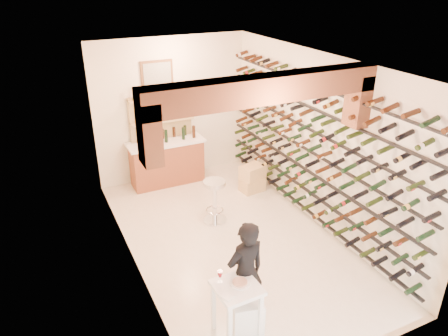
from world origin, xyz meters
name	(u,v)px	position (x,y,z in m)	size (l,w,h in m)	color
ground	(231,239)	(0.00, 0.00, 0.00)	(6.00, 6.00, 0.00)	silver
room_shell	(240,126)	(0.00, -0.26, 2.25)	(3.52, 6.02, 3.21)	silver
wine_rack	(307,146)	(1.53, 0.00, 1.55)	(0.32, 5.70, 2.56)	black
back_counter	(167,161)	(-0.30, 2.65, 0.53)	(1.70, 0.62, 1.29)	brown
back_shelving	(162,131)	(-0.30, 2.89, 1.17)	(1.40, 0.31, 2.73)	tan
tasting_table	(237,295)	(-0.93, -2.01, 0.67)	(0.58, 0.58, 0.99)	white
white_stool	(246,314)	(-0.77, -2.00, 0.26)	(0.41, 0.41, 0.51)	white
person	(245,273)	(-0.70, -1.82, 0.79)	(0.58, 0.38, 1.57)	black
chrome_barstool	(215,198)	(-0.02, 0.68, 0.50)	(0.45, 0.45, 0.87)	silver
crate_lower	(252,184)	(1.25, 1.46, 0.15)	(0.51, 0.35, 0.30)	#D9B377
crate_upper	(253,172)	(1.25, 1.46, 0.46)	(0.52, 0.36, 0.30)	#D9B377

